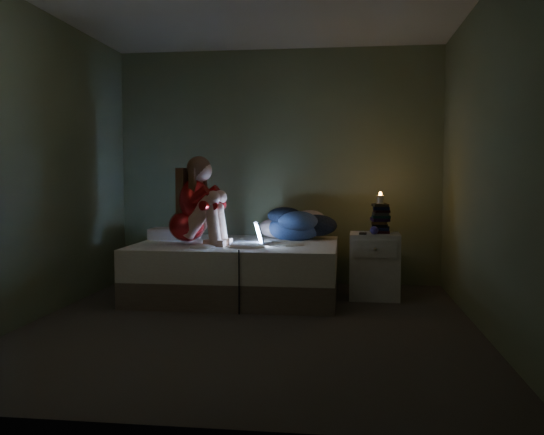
% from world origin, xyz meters
% --- Properties ---
extents(floor, '(3.60, 3.80, 0.02)m').
position_xyz_m(floor, '(0.00, 0.00, -0.01)').
color(floor, '#3E3631').
rests_on(floor, ground).
extents(wall_back, '(3.60, 0.02, 2.60)m').
position_xyz_m(wall_back, '(0.00, 1.91, 1.30)').
color(wall_back, '#596B4C').
rests_on(wall_back, ground).
extents(wall_front, '(3.60, 0.02, 2.60)m').
position_xyz_m(wall_front, '(0.00, -1.91, 1.30)').
color(wall_front, '#596B4C').
rests_on(wall_front, ground).
extents(wall_left, '(0.02, 3.80, 2.60)m').
position_xyz_m(wall_left, '(-1.81, 0.00, 1.30)').
color(wall_left, '#596B4C').
rests_on(wall_left, ground).
extents(wall_right, '(0.02, 3.80, 2.60)m').
position_xyz_m(wall_right, '(1.81, 0.00, 1.30)').
color(wall_right, '#596B4C').
rests_on(wall_right, ground).
extents(bed, '(1.96, 1.47, 0.54)m').
position_xyz_m(bed, '(-0.31, 1.10, 0.27)').
color(bed, beige).
rests_on(bed, ground).
extents(pillow, '(0.40, 0.28, 0.12)m').
position_xyz_m(pillow, '(-1.07, 1.31, 0.60)').
color(pillow, white).
rests_on(pillow, bed).
extents(woman, '(0.58, 0.44, 0.86)m').
position_xyz_m(woman, '(-0.77, 0.90, 0.97)').
color(woman, '#A20209').
rests_on(woman, bed).
extents(laptop, '(0.38, 0.32, 0.23)m').
position_xyz_m(laptop, '(-0.20, 0.93, 0.65)').
color(laptop, black).
rests_on(laptop, bed).
extents(clothes_pile, '(0.59, 0.47, 0.35)m').
position_xyz_m(clothes_pile, '(0.23, 1.46, 0.72)').
color(clothes_pile, navy).
rests_on(clothes_pile, bed).
extents(nightstand, '(0.49, 0.44, 0.64)m').
position_xyz_m(nightstand, '(1.04, 1.18, 0.32)').
color(nightstand, silver).
rests_on(nightstand, ground).
extents(book_stack, '(0.19, 0.25, 0.30)m').
position_xyz_m(book_stack, '(1.09, 1.23, 0.79)').
color(book_stack, black).
rests_on(book_stack, nightstand).
extents(candle, '(0.07, 0.07, 0.08)m').
position_xyz_m(candle, '(1.09, 1.23, 0.98)').
color(candle, beige).
rests_on(candle, book_stack).
extents(phone, '(0.07, 0.14, 0.01)m').
position_xyz_m(phone, '(0.93, 1.08, 0.65)').
color(phone, black).
rests_on(phone, nightstand).
extents(blue_orb, '(0.08, 0.08, 0.08)m').
position_xyz_m(blue_orb, '(1.03, 1.06, 0.68)').
color(blue_orb, '#3B2F84').
rests_on(blue_orb, nightstand).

